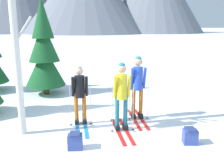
% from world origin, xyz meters
% --- Properties ---
extents(ground_plane, '(400.00, 400.00, 0.00)m').
position_xyz_m(ground_plane, '(0.00, 0.00, 0.00)').
color(ground_plane, white).
extents(skier_in_black, '(0.61, 1.81, 1.65)m').
position_xyz_m(skier_in_black, '(-0.87, 0.17, 0.89)').
color(skier_in_black, '#1E84D1').
rests_on(skier_in_black, ground).
extents(skier_in_yellow, '(0.61, 1.71, 1.79)m').
position_xyz_m(skier_in_yellow, '(0.21, -0.31, 1.02)').
color(skier_in_yellow, red).
rests_on(skier_in_yellow, ground).
extents(skier_in_blue, '(0.61, 1.67, 1.85)m').
position_xyz_m(skier_in_blue, '(0.78, 0.46, 1.04)').
color(skier_in_blue, red).
rests_on(skier_in_blue, ground).
extents(pine_tree_far, '(1.54, 1.54, 3.72)m').
position_xyz_m(pine_tree_far, '(-2.34, 3.44, 1.70)').
color(pine_tree_far, '#51381E').
rests_on(pine_tree_far, ground).
extents(birch_tree_tall, '(0.43, 0.86, 4.96)m').
position_xyz_m(birch_tree_tall, '(-2.31, -0.34, 2.52)').
color(birch_tree_tall, silver).
rests_on(birch_tree_tall, ground).
extents(backpack_on_snow_front, '(0.33, 0.28, 0.38)m').
position_xyz_m(backpack_on_snow_front, '(-0.94, -1.27, 0.19)').
color(backpack_on_snow_front, '#384C99').
rests_on(backpack_on_snow_front, ground).
extents(backpack_on_snow_beside, '(0.34, 0.28, 0.38)m').
position_xyz_m(backpack_on_snow_beside, '(1.71, -1.25, 0.19)').
color(backpack_on_snow_beside, '#384C99').
rests_on(backpack_on_snow_beside, ground).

